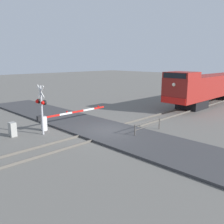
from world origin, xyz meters
name	(u,v)px	position (x,y,z in m)	size (l,w,h in m)	color
ground_plane	(109,132)	(0.00, 0.00, 0.00)	(160.00, 160.00, 0.00)	#605E59
rail_track_left	(103,130)	(-0.72, 0.00, 0.07)	(0.08, 80.00, 0.15)	#59544C
rail_track_right	(116,133)	(0.72, 0.00, 0.07)	(0.08, 80.00, 0.15)	#59544C
road_surface	(109,131)	(0.00, 0.00, 0.08)	(36.00, 4.71, 0.16)	#38383A
locomotive	(211,86)	(0.00, 18.08, 2.19)	(2.96, 18.68, 4.25)	black
crossing_signal	(41,105)	(-3.10, -3.88, 2.26)	(1.18, 0.33, 3.69)	#ADADB2
crossing_gate	(55,118)	(-3.98, -2.22, 0.79)	(0.36, 6.93, 1.24)	silver
utility_cabinet	(13,129)	(-4.24, -5.66, 0.52)	(0.53, 0.43, 1.05)	#999993
guard_railing	(148,125)	(2.22, 1.95, 0.63)	(0.08, 3.14, 0.95)	#4C4742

